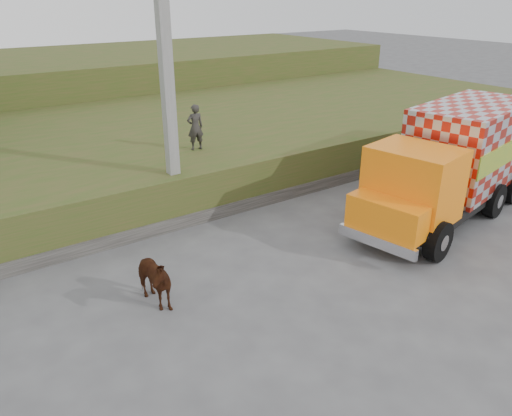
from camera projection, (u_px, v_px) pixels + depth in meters
ground at (300, 276)px, 12.02m from camera, size 120.00×120.00×0.00m
embankment at (136, 148)px, 19.24m from camera, size 40.00×12.00×1.50m
embankment_far at (51, 84)px, 27.97m from camera, size 40.00×12.00×3.00m
retaining_strip at (151, 227)px, 14.05m from camera, size 16.00×0.50×0.40m
utility_pole at (167, 82)px, 13.32m from camera, size 1.20×0.30×8.00m
cargo_truck at (454, 162)px, 14.75m from camera, size 7.59×3.69×3.25m
cow at (151, 280)px, 10.72m from camera, size 0.86×1.54×1.24m
pedestrian at (195, 127)px, 16.21m from camera, size 0.59×0.42×1.50m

